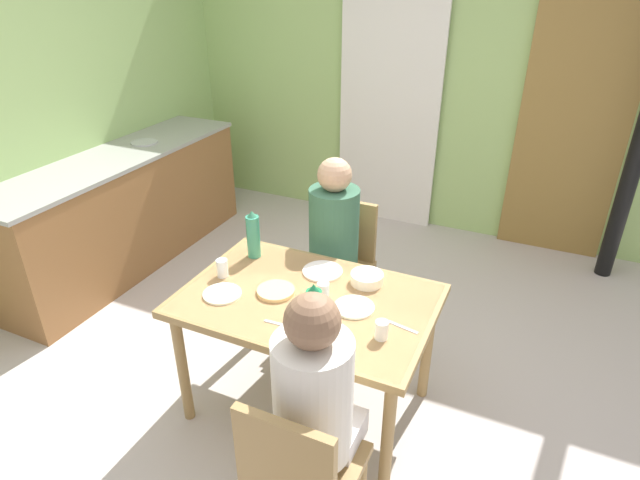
{
  "coord_description": "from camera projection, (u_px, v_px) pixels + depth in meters",
  "views": [
    {
      "loc": [
        1.13,
        -2.19,
        2.2
      ],
      "look_at": [
        0.17,
        -0.1,
        0.97
      ],
      "focal_mm": 29.55,
      "sensor_mm": 36.0,
      "label": 1
    }
  ],
  "objects": [
    {
      "name": "ground_plane",
      "position": [
        301.0,
        368.0,
        3.21
      ],
      "size": [
        6.08,
        6.08,
        0.0
      ],
      "primitive_type": "plane",
      "color": "#BCB2AC"
    },
    {
      "name": "door_wooden",
      "position": [
        570.0,
        134.0,
        4.09
      ],
      "size": [
        0.8,
        0.05,
        2.0
      ],
      "primitive_type": "cube",
      "color": "olive",
      "rests_on": "ground_plane"
    },
    {
      "name": "water_bottle_green_far",
      "position": [
        253.0,
        235.0,
        2.91
      ],
      "size": [
        0.08,
        0.08,
        0.28
      ],
      "color": "#328569",
      "rests_on": "dining_table"
    },
    {
      "name": "wall_back",
      "position": [
        422.0,
        70.0,
        4.44
      ],
      "size": [
        4.59,
        0.1,
        2.75
      ],
      "primitive_type": "cube",
      "color": "#A1C672",
      "rests_on": "ground_plane"
    },
    {
      "name": "person_near_diner",
      "position": [
        314.0,
        393.0,
        1.94
      ],
      "size": [
        0.3,
        0.37,
        0.77
      ],
      "color": "silver",
      "rests_on": "ground_plane"
    },
    {
      "name": "drinking_glass_by_far_diner",
      "position": [
        323.0,
        291.0,
        2.57
      ],
      "size": [
        0.06,
        0.06,
        0.09
      ],
      "primitive_type": "cylinder",
      "color": "silver",
      "rests_on": "dining_table"
    },
    {
      "name": "bread_plate_sliced",
      "position": [
        276.0,
        291.0,
        2.64
      ],
      "size": [
        0.19,
        0.19,
        0.02
      ],
      "primitive_type": "cylinder",
      "color": "#DBB77A",
      "rests_on": "dining_table"
    },
    {
      "name": "dinner_plate_near_right",
      "position": [
        354.0,
        307.0,
        2.52
      ],
      "size": [
        0.2,
        0.2,
        0.01
      ],
      "primitive_type": "cylinder",
      "color": "white",
      "rests_on": "dining_table"
    },
    {
      "name": "drinking_glass_spare_center",
      "position": [
        382.0,
        330.0,
        2.3
      ],
      "size": [
        0.06,
        0.06,
        0.09
      ],
      "primitive_type": "cylinder",
      "color": "silver",
      "rests_on": "dining_table"
    },
    {
      "name": "kitchen_counter",
      "position": [
        124.0,
        209.0,
        4.17
      ],
      "size": [
        0.61,
        2.27,
        0.91
      ],
      "color": "#916036",
      "rests_on": "ground_plane"
    },
    {
      "name": "chair_far_diner",
      "position": [
        341.0,
        260.0,
        3.38
      ],
      "size": [
        0.4,
        0.4,
        0.87
      ],
      "rotation": [
        0.0,
        0.0,
        3.14
      ],
      "color": "#9A7946",
      "rests_on": "ground_plane"
    },
    {
      "name": "person_far_diner",
      "position": [
        333.0,
        229.0,
        3.13
      ],
      "size": [
        0.3,
        0.37,
        0.77
      ],
      "rotation": [
        0.0,
        0.0,
        3.14
      ],
      "color": "#345F42",
      "rests_on": "ground_plane"
    },
    {
      "name": "water_bottle_green_near",
      "position": [
        314.0,
        317.0,
        2.21
      ],
      "size": [
        0.07,
        0.07,
        0.31
      ],
      "color": "#1F7B48",
      "rests_on": "dining_table"
    },
    {
      "name": "dinner_plate_near_left",
      "position": [
        323.0,
        271.0,
        2.82
      ],
      "size": [
        0.21,
        0.21,
        0.01
      ],
      "primitive_type": "cylinder",
      "color": "white",
      "rests_on": "dining_table"
    },
    {
      "name": "dining_table",
      "position": [
        308.0,
        310.0,
        2.64
      ],
      "size": [
        1.24,
        0.83,
        0.72
      ],
      "color": "#9A7946",
      "rests_on": "ground_plane"
    },
    {
      "name": "curtain_panel",
      "position": [
        390.0,
        96.0,
        4.55
      ],
      "size": [
        0.9,
        0.03,
        2.31
      ],
      "primitive_type": "cube",
      "color": "white",
      "rests_on": "ground_plane"
    },
    {
      "name": "cutlery_fork_near",
      "position": [
        403.0,
        327.0,
        2.39
      ],
      "size": [
        0.15,
        0.05,
        0.0
      ],
      "primitive_type": "cube",
      "rotation": [
        0.0,
        0.0,
        2.94
      ],
      "color": "silver",
      "rests_on": "dining_table"
    },
    {
      "name": "chair_near_diner",
      "position": [
        299.0,
        474.0,
        1.97
      ],
      "size": [
        0.4,
        0.4,
        0.87
      ],
      "color": "#9A7946",
      "rests_on": "ground_plane"
    },
    {
      "name": "cutlery_knife_near",
      "position": [
        279.0,
        324.0,
        2.41
      ],
      "size": [
        0.15,
        0.02,
        0.0
      ],
      "primitive_type": "cube",
      "rotation": [
        0.0,
        0.0,
        3.18
      ],
      "color": "silver",
      "rests_on": "dining_table"
    },
    {
      "name": "wall_left",
      "position": [
        65.0,
        87.0,
        3.84
      ],
      "size": [
        0.1,
        3.51,
        2.75
      ],
      "primitive_type": "cube",
      "color": "#A0C775",
      "rests_on": "ground_plane"
    },
    {
      "name": "dinner_plate_far_center",
      "position": [
        222.0,
        294.0,
        2.62
      ],
      "size": [
        0.19,
        0.19,
        0.01
      ],
      "primitive_type": "cylinder",
      "color": "white",
      "rests_on": "dining_table"
    },
    {
      "name": "drinking_glass_by_near_diner",
      "position": [
        222.0,
        268.0,
        2.76
      ],
      "size": [
        0.06,
        0.06,
        0.1
      ],
      "primitive_type": "cylinder",
      "color": "silver",
      "rests_on": "dining_table"
    },
    {
      "name": "serving_bowl_center",
      "position": [
        367.0,
        278.0,
        2.71
      ],
      "size": [
        0.17,
        0.17,
        0.05
      ],
      "primitive_type": "cylinder",
      "color": "silver",
      "rests_on": "dining_table"
    }
  ]
}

